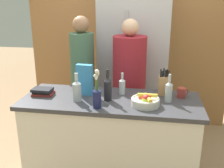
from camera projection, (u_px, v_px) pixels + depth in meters
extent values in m
cube|color=silver|center=(111.00, 143.00, 2.62)|extent=(1.61, 0.64, 0.86)
cube|color=#38383D|center=(111.00, 101.00, 2.48)|extent=(1.68, 0.67, 0.04)
cube|color=#9E6B3D|center=(128.00, 35.00, 3.76)|extent=(2.88, 0.12, 2.60)
cube|color=#B7B7BC|center=(134.00, 60.00, 3.49)|extent=(0.88, 0.60, 2.03)
cylinder|color=#B7B7BC|center=(126.00, 58.00, 3.17)|extent=(0.02, 0.02, 1.12)
cylinder|color=silver|center=(145.00, 102.00, 2.31)|extent=(0.25, 0.25, 0.06)
torus|color=silver|center=(145.00, 99.00, 2.30)|extent=(0.25, 0.25, 0.02)
sphere|color=#C64C23|center=(147.00, 100.00, 2.28)|extent=(0.08, 0.08, 0.08)
sphere|color=red|center=(146.00, 100.00, 2.28)|extent=(0.08, 0.08, 0.08)
sphere|color=#99B233|center=(146.00, 100.00, 2.27)|extent=(0.07, 0.07, 0.07)
sphere|color=red|center=(146.00, 99.00, 2.27)|extent=(0.08, 0.08, 0.08)
sphere|color=#C64C23|center=(142.00, 98.00, 2.33)|extent=(0.07, 0.07, 0.07)
cylinder|color=yellow|center=(148.00, 98.00, 2.27)|extent=(0.08, 0.17, 0.03)
cylinder|color=yellow|center=(147.00, 95.00, 2.30)|extent=(0.17, 0.03, 0.03)
cube|color=#A87A4C|center=(164.00, 86.00, 2.54)|extent=(0.11, 0.09, 0.18)
cylinder|color=black|center=(161.00, 74.00, 2.50)|extent=(0.01, 0.01, 0.09)
cylinder|color=black|center=(162.00, 74.00, 2.51)|extent=(0.01, 0.01, 0.07)
cylinder|color=black|center=(164.00, 73.00, 2.51)|extent=(0.01, 0.01, 0.09)
cylinder|color=black|center=(166.00, 74.00, 2.49)|extent=(0.01, 0.01, 0.08)
cylinder|color=black|center=(167.00, 74.00, 2.51)|extent=(0.01, 0.01, 0.08)
cylinder|color=black|center=(169.00, 74.00, 2.49)|extent=(0.01, 0.01, 0.08)
cylinder|color=#191E4C|center=(97.00, 99.00, 2.25)|extent=(0.07, 0.07, 0.15)
cylinder|color=#477538|center=(97.00, 82.00, 2.19)|extent=(0.01, 0.02, 0.17)
sphere|color=white|center=(98.00, 72.00, 2.17)|extent=(0.03, 0.03, 0.03)
cylinder|color=#477538|center=(97.00, 82.00, 2.21)|extent=(0.02, 0.01, 0.15)
sphere|color=white|center=(97.00, 74.00, 2.19)|extent=(0.04, 0.04, 0.04)
cylinder|color=#477538|center=(96.00, 84.00, 2.20)|extent=(0.01, 0.01, 0.13)
sphere|color=white|center=(96.00, 76.00, 2.18)|extent=(0.03, 0.03, 0.03)
cylinder|color=#477538|center=(96.00, 83.00, 2.20)|extent=(0.01, 0.02, 0.13)
sphere|color=white|center=(95.00, 76.00, 2.18)|extent=(0.03, 0.03, 0.03)
cylinder|color=#477538|center=(96.00, 85.00, 2.20)|extent=(0.01, 0.01, 0.11)
sphere|color=white|center=(96.00, 78.00, 2.18)|extent=(0.03, 0.03, 0.03)
cylinder|color=#477538|center=(97.00, 81.00, 2.19)|extent=(0.03, 0.02, 0.18)
sphere|color=white|center=(97.00, 71.00, 2.15)|extent=(0.03, 0.03, 0.03)
cube|color=teal|center=(85.00, 80.00, 2.54)|extent=(0.16, 0.08, 0.30)
cylinder|color=#99332D|center=(181.00, 93.00, 2.49)|extent=(0.08, 0.08, 0.09)
torus|color=#99332D|center=(185.00, 92.00, 2.50)|extent=(0.06, 0.04, 0.06)
cube|color=maroon|center=(43.00, 94.00, 2.58)|extent=(0.21, 0.17, 0.02)
cube|color=#232328|center=(43.00, 91.00, 2.58)|extent=(0.18, 0.13, 0.02)
cube|color=#232328|center=(42.00, 90.00, 2.56)|extent=(0.19, 0.13, 0.03)
cylinder|color=#B2BCC1|center=(169.00, 93.00, 2.38)|extent=(0.06, 0.06, 0.16)
cone|color=#B2BCC1|center=(169.00, 83.00, 2.35)|extent=(0.06, 0.06, 0.03)
cylinder|color=#B2BCC1|center=(170.00, 78.00, 2.33)|extent=(0.02, 0.02, 0.07)
cylinder|color=black|center=(108.00, 91.00, 2.41)|extent=(0.07, 0.07, 0.18)
cone|color=black|center=(108.00, 79.00, 2.37)|extent=(0.07, 0.07, 0.04)
cylinder|color=black|center=(108.00, 74.00, 2.36)|extent=(0.03, 0.03, 0.08)
cylinder|color=#B2BCC1|center=(122.00, 87.00, 2.58)|extent=(0.06, 0.06, 0.13)
cone|color=#B2BCC1|center=(122.00, 80.00, 2.56)|extent=(0.06, 0.06, 0.03)
cylinder|color=#B2BCC1|center=(122.00, 76.00, 2.54)|extent=(0.02, 0.02, 0.06)
cylinder|color=#B2BCC1|center=(77.00, 92.00, 2.40)|extent=(0.08, 0.08, 0.16)
cone|color=#B2BCC1|center=(76.00, 82.00, 2.37)|extent=(0.08, 0.08, 0.03)
cylinder|color=#B2BCC1|center=(76.00, 77.00, 2.35)|extent=(0.03, 0.03, 0.07)
cube|color=#383842|center=(84.00, 117.00, 3.27)|extent=(0.25, 0.20, 0.78)
cylinder|color=#42664C|center=(82.00, 61.00, 3.05)|extent=(0.28, 0.28, 0.65)
sphere|color=#996B4C|center=(81.00, 24.00, 2.91)|extent=(0.19, 0.19, 0.19)
cube|color=#383842|center=(128.00, 121.00, 3.18)|extent=(0.34, 0.28, 0.77)
cylinder|color=maroon|center=(129.00, 65.00, 2.95)|extent=(0.38, 0.38, 0.64)
sphere|color=#DBAD89|center=(130.00, 27.00, 2.82)|extent=(0.19, 0.19, 0.19)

